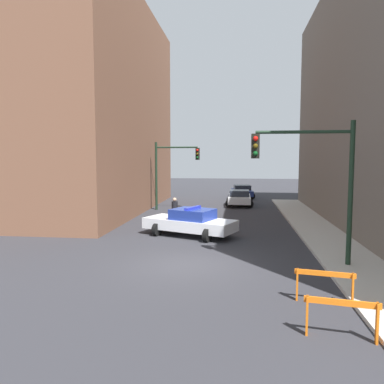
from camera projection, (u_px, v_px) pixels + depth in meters
The scene contains 11 objects.
ground_plane at pixel (186, 265), 13.98m from camera, with size 120.00×120.00×0.00m, color #2D2D33.
sidewalk_right at pixel (360, 269), 13.20m from camera, with size 2.40×44.00×0.12m.
building_corner_left at pixel (57, 109), 28.61m from camera, with size 14.00×20.00×15.40m.
traffic_light_near at pixel (318, 171), 13.47m from camera, with size 3.64×0.35×5.20m.
traffic_light_far at pixel (170, 166), 28.54m from camera, with size 3.44×0.35×5.20m.
police_car at pixel (190, 222), 19.14m from camera, with size 5.05×3.52×1.52m.
parked_car_near at pixel (239, 198), 31.42m from camera, with size 2.30×4.31×1.31m.
parked_car_mid at pixel (242, 191), 37.54m from camera, with size 2.54×4.45×1.31m.
pedestrian_crossing at pixel (175, 211), 22.11m from camera, with size 0.37×0.37×1.66m.
barrier_front at pixel (341, 312), 8.20m from camera, with size 1.59×0.40×0.90m.
barrier_mid at pixel (325, 281), 10.26m from camera, with size 1.58×0.42×0.90m.
Camera 1 is at (1.91, -13.54, 3.98)m, focal length 35.00 mm.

